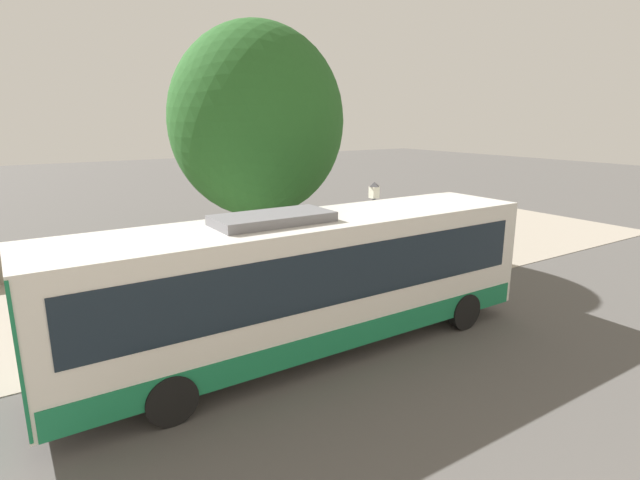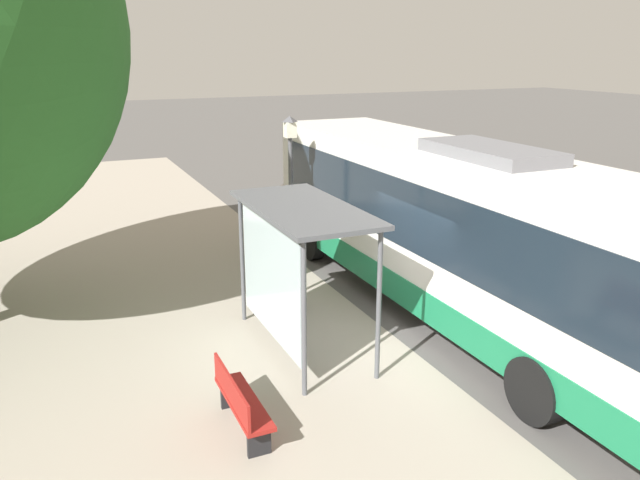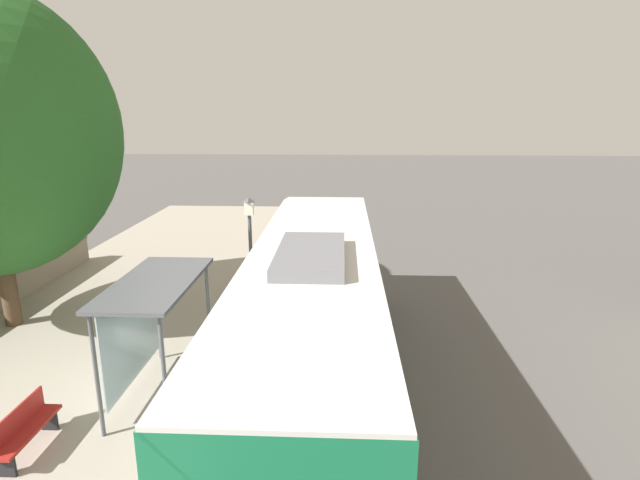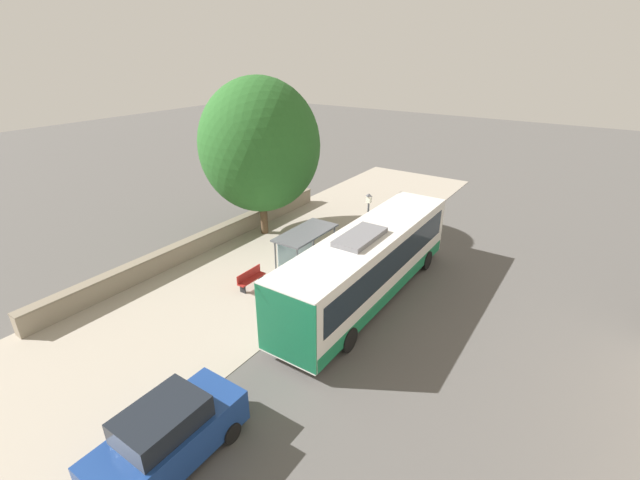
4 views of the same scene
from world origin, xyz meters
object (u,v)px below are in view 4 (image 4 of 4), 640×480
Objects in this scene: pedestrian at (387,232)px; shade_tree at (260,146)px; street_lamp_near at (368,220)px; bus_shelter at (303,240)px; parked_car_behind_bus at (168,436)px; bench at (251,278)px; bus at (369,263)px.

pedestrian is 0.19× the size of shade_tree.
bus_shelter is at bearing -110.64° from street_lamp_near.
shade_tree is 2.15× the size of parked_car_behind_bus.
street_lamp_near reaches higher than pedestrian.
bench is at bearing -129.05° from bus_shelter.
bus_shelter is 4.12m from street_lamp_near.
bus_shelter is 7.23m from shade_tree.
bus is 7.56× the size of bench.
bus is at bearing 3.62° from bus_shelter.
street_lamp_near reaches higher than parked_car_behind_bus.
parked_car_behind_bus is at bearing -73.82° from bus_shelter.
bus is 2.80× the size of parked_car_behind_bus.
bus_shelter is 10.96m from parked_car_behind_bus.
bus is at bearing 87.75° from parked_car_behind_bus.
parked_car_behind_bus is at bearing -60.80° from bench.
shade_tree reaches higher than parked_car_behind_bus.
bench is 8.30m from shade_tree.
pedestrian is 1.11× the size of bench.
shade_tree reaches higher than bus.
street_lamp_near is (3.12, 5.91, 1.75)m from bench.
shade_tree reaches higher than pedestrian.
street_lamp_near is 7.66m from shade_tree.
shade_tree is (-5.48, 3.37, 3.31)m from bus_shelter.
bench is (-5.12, -2.27, -1.36)m from bus.
bus_shelter is 2.12× the size of bench.
bus_shelter is 5.89m from pedestrian.
bus is 10.73m from parked_car_behind_bus.
bench is at bearing -54.92° from shade_tree.
bus_shelter is at bearing 50.95° from bench.
bus is 1.30× the size of shade_tree.
bus reaches higher than bus_shelter.
shade_tree is 16.85m from parked_car_behind_bus.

